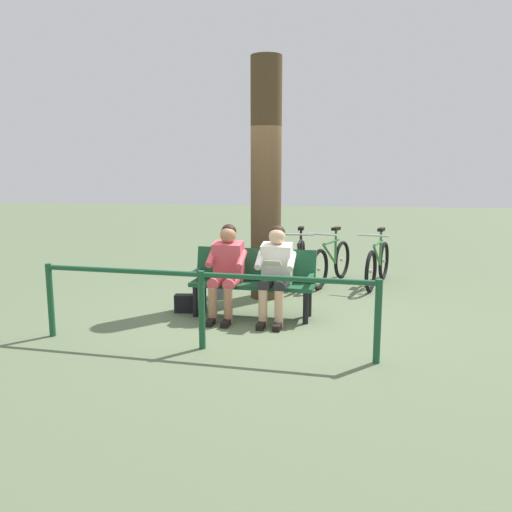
# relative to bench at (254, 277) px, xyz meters

# --- Properties ---
(ground_plane) EXTENTS (40.00, 40.00, 0.00)m
(ground_plane) POSITION_rel_bench_xyz_m (-0.15, -0.07, -0.51)
(ground_plane) COLOR #566647
(bench) EXTENTS (1.63, 0.57, 0.87)m
(bench) POSITION_rel_bench_xyz_m (0.00, 0.00, 0.00)
(bench) COLOR #194C2D
(bench) RESTS_ON ground
(person_reading) EXTENTS (0.51, 0.78, 1.20)m
(person_reading) POSITION_rel_bench_xyz_m (-0.31, 0.18, 0.16)
(person_reading) COLOR white
(person_reading) RESTS_ON ground
(person_companion) EXTENTS (0.51, 0.78, 1.20)m
(person_companion) POSITION_rel_bench_xyz_m (0.33, 0.14, 0.16)
(person_companion) COLOR #D84C59
(person_companion) RESTS_ON ground
(handbag) EXTENTS (0.31, 0.18, 0.24)m
(handbag) POSITION_rel_bench_xyz_m (0.92, 0.03, -0.39)
(handbag) COLOR black
(handbag) RESTS_ON ground
(tree_trunk) EXTENTS (0.45, 0.45, 3.46)m
(tree_trunk) POSITION_rel_bench_xyz_m (-0.02, -0.97, 1.23)
(tree_trunk) COLOR #4C3823
(tree_trunk) RESTS_ON ground
(litter_bin) EXTENTS (0.34, 0.34, 0.76)m
(litter_bin) POSITION_rel_bench_xyz_m (0.65, -0.85, -0.13)
(litter_bin) COLOR slate
(litter_bin) RESTS_ON ground
(bicycle_silver) EXTENTS (0.60, 1.63, 0.94)m
(bicycle_silver) POSITION_rel_bench_xyz_m (-1.73, -2.03, -0.15)
(bicycle_silver) COLOR black
(bicycle_silver) RESTS_ON ground
(bicycle_red) EXTENTS (0.70, 1.59, 0.94)m
(bicycle_red) POSITION_rel_bench_xyz_m (-0.97, -2.03, -0.15)
(bicycle_red) COLOR black
(bicycle_red) RESTS_ON ground
(bicycle_blue) EXTENTS (0.48, 1.68, 0.94)m
(bicycle_blue) POSITION_rel_bench_xyz_m (-0.45, -1.98, -0.15)
(bicycle_blue) COLOR black
(bicycle_blue) RESTS_ON ground
(railing_fence) EXTENTS (3.70, 0.32, 0.85)m
(railing_fence) POSITION_rel_bench_xyz_m (0.33, 1.37, 0.10)
(railing_fence) COLOR #194C2D
(railing_fence) RESTS_ON ground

